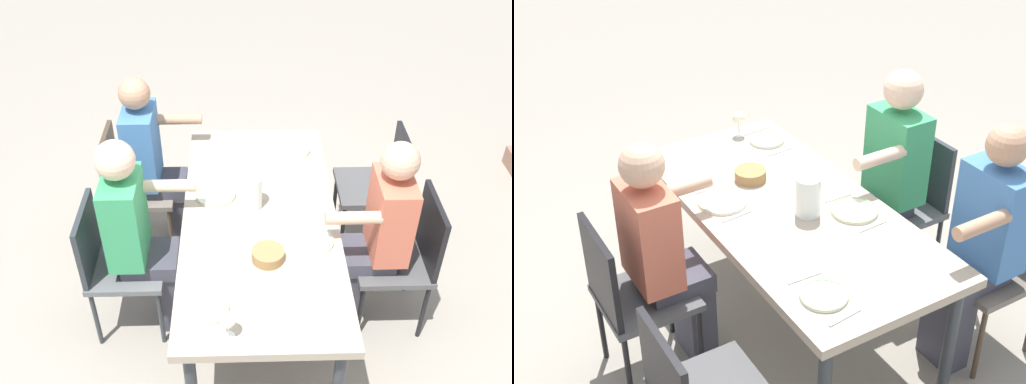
# 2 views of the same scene
# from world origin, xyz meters

# --- Properties ---
(ground_plane) EXTENTS (16.00, 16.00, 0.00)m
(ground_plane) POSITION_xyz_m (0.00, 0.00, 0.00)
(ground_plane) COLOR gray
(dining_table) EXTENTS (1.88, 0.88, 0.76)m
(dining_table) POSITION_xyz_m (0.00, 0.00, 0.69)
(dining_table) COLOR tan
(dining_table) RESTS_ON ground
(chair_west_south) EXTENTS (0.44, 0.44, 0.90)m
(chair_west_south) POSITION_xyz_m (-0.66, -0.86, 0.53)
(chair_west_south) COLOR #6A6158
(chair_west_south) RESTS_ON ground
(chair_mid_north) EXTENTS (0.44, 0.44, 0.90)m
(chair_mid_north) POSITION_xyz_m (0.06, 0.86, 0.52)
(chair_mid_north) COLOR #4F4F50
(chair_mid_north) RESTS_ON ground
(chair_mid_south) EXTENTS (0.44, 0.44, 0.88)m
(chair_mid_south) POSITION_xyz_m (0.06, -0.86, 0.52)
(chair_mid_south) COLOR #5B5E61
(chair_mid_south) RESTS_ON ground
(diner_woman_green) EXTENTS (0.35, 0.49, 1.31)m
(diner_woman_green) POSITION_xyz_m (-0.66, -0.68, 0.70)
(diner_woman_green) COLOR #3F3F4C
(diner_woman_green) RESTS_ON ground
(diner_man_white) EXTENTS (0.35, 0.49, 1.29)m
(diner_man_white) POSITION_xyz_m (0.07, 0.66, 0.69)
(diner_man_white) COLOR #3F3F4C
(diner_man_white) RESTS_ON ground
(diner_guest_third) EXTENTS (0.35, 0.50, 1.32)m
(diner_guest_third) POSITION_xyz_m (0.06, -0.68, 0.71)
(diner_guest_third) COLOR #3F3F4C
(diner_guest_third) RESTS_ON ground
(plate_0) EXTENTS (0.21, 0.21, 0.02)m
(plate_0) POSITION_xyz_m (-0.67, 0.25, 0.77)
(plate_0) COLOR white
(plate_0) RESTS_ON dining_table
(fork_0) EXTENTS (0.03, 0.17, 0.01)m
(fork_0) POSITION_xyz_m (-0.82, 0.25, 0.76)
(fork_0) COLOR silver
(fork_0) RESTS_ON dining_table
(spoon_0) EXTENTS (0.02, 0.17, 0.01)m
(spoon_0) POSITION_xyz_m (-0.52, 0.25, 0.76)
(spoon_0) COLOR silver
(spoon_0) RESTS_ON dining_table
(plate_1) EXTENTS (0.24, 0.24, 0.02)m
(plate_1) POSITION_xyz_m (-0.21, -0.26, 0.77)
(plate_1) COLOR silver
(plate_1) RESTS_ON dining_table
(fork_1) EXTENTS (0.02, 0.17, 0.01)m
(fork_1) POSITION_xyz_m (-0.36, -0.26, 0.76)
(fork_1) COLOR silver
(fork_1) RESTS_ON dining_table
(spoon_1) EXTENTS (0.02, 0.17, 0.01)m
(spoon_1) POSITION_xyz_m (-0.06, -0.26, 0.76)
(spoon_1) COLOR silver
(spoon_1) RESTS_ON dining_table
(plate_2) EXTENTS (0.25, 0.25, 0.02)m
(plate_2) POSITION_xyz_m (0.21, 0.27, 0.77)
(plate_2) COLOR white
(plate_2) RESTS_ON dining_table
(fork_2) EXTENTS (0.03, 0.17, 0.01)m
(fork_2) POSITION_xyz_m (0.06, 0.27, 0.76)
(fork_2) COLOR silver
(fork_2) RESTS_ON dining_table
(spoon_2) EXTENTS (0.03, 0.17, 0.01)m
(spoon_2) POSITION_xyz_m (0.36, 0.27, 0.76)
(spoon_2) COLOR silver
(spoon_2) RESTS_ON dining_table
(plate_3) EXTENTS (0.20, 0.20, 0.02)m
(plate_3) POSITION_xyz_m (0.68, -0.27, 0.77)
(plate_3) COLOR white
(plate_3) RESTS_ON dining_table
(wine_glass_3) EXTENTS (0.08, 0.08, 0.15)m
(wine_glass_3) POSITION_xyz_m (0.84, -0.17, 0.87)
(wine_glass_3) COLOR white
(wine_glass_3) RESTS_ON dining_table
(fork_3) EXTENTS (0.03, 0.17, 0.01)m
(fork_3) POSITION_xyz_m (0.53, -0.27, 0.76)
(fork_3) COLOR silver
(fork_3) RESTS_ON dining_table
(spoon_3) EXTENTS (0.03, 0.17, 0.01)m
(spoon_3) POSITION_xyz_m (0.83, -0.27, 0.76)
(spoon_3) COLOR silver
(spoon_3) RESTS_ON dining_table
(water_pitcher) EXTENTS (0.13, 0.13, 0.21)m
(water_pitcher) POSITION_xyz_m (-0.10, -0.05, 0.85)
(water_pitcher) COLOR white
(water_pitcher) RESTS_ON dining_table
(bread_basket) EXTENTS (0.17, 0.17, 0.06)m
(bread_basket) POSITION_xyz_m (0.34, 0.03, 0.79)
(bread_basket) COLOR #9E7547
(bread_basket) RESTS_ON dining_table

